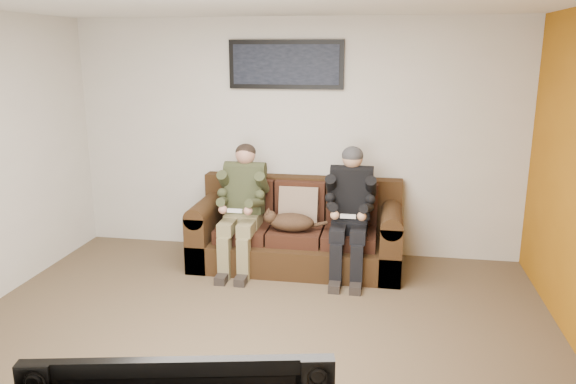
% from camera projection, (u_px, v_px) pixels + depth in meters
% --- Properties ---
extents(floor, '(5.00, 5.00, 0.00)m').
position_uv_depth(floor, '(249.00, 346.00, 4.40)').
color(floor, brown).
rests_on(floor, ground).
extents(wall_back, '(5.00, 0.00, 5.00)m').
position_uv_depth(wall_back, '(295.00, 138.00, 6.23)').
color(wall_back, beige).
rests_on(wall_back, ground).
extents(wall_front, '(5.00, 0.00, 5.00)m').
position_uv_depth(wall_front, '(87.00, 335.00, 1.93)').
color(wall_front, beige).
rests_on(wall_front, ground).
extents(sofa, '(2.19, 0.94, 0.89)m').
position_uv_depth(sofa, '(298.00, 233.00, 6.05)').
color(sofa, '#35200F').
rests_on(sofa, ground).
extents(throw_pillow, '(0.42, 0.20, 0.41)m').
position_uv_depth(throw_pillow, '(299.00, 205.00, 6.01)').
color(throw_pillow, '#8E735D').
rests_on(throw_pillow, sofa).
extents(throw_blanket, '(0.45, 0.22, 0.08)m').
position_uv_depth(throw_blanket, '(244.00, 175.00, 6.28)').
color(throw_blanket, gray).
rests_on(throw_blanket, sofa).
extents(person_left, '(0.51, 0.87, 1.29)m').
position_uv_depth(person_left, '(242.00, 200.00, 5.87)').
color(person_left, olive).
rests_on(person_left, sofa).
extents(person_right, '(0.51, 0.86, 1.30)m').
position_uv_depth(person_right, '(350.00, 205.00, 5.68)').
color(person_right, black).
rests_on(person_right, sofa).
extents(cat, '(0.66, 0.26, 0.24)m').
position_uv_depth(cat, '(290.00, 222.00, 5.77)').
color(cat, '#4E331E').
rests_on(cat, sofa).
extents(framed_poster, '(1.25, 0.05, 0.52)m').
position_uv_depth(framed_poster, '(286.00, 65.00, 6.02)').
color(framed_poster, black).
rests_on(framed_poster, wall_back).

